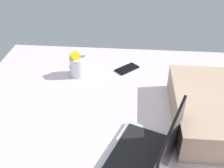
# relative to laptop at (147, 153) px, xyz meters

# --- Properties ---
(bed_mattress) EXTENTS (1.80, 1.40, 0.18)m
(bed_mattress) POSITION_rel_laptop_xyz_m (-0.04, -0.18, -0.13)
(bed_mattress) COLOR silver
(bed_mattress) RESTS_ON ground
(laptop) EXTENTS (0.39, 0.33, 0.23)m
(laptop) POSITION_rel_laptop_xyz_m (0.00, 0.00, 0.00)
(laptop) COLOR #B7BABC
(laptop) RESTS_ON bed_mattress
(snack_cup) EXTENTS (0.09, 0.09, 0.15)m
(snack_cup) POSITION_rel_laptop_xyz_m (-0.59, -0.37, 0.02)
(snack_cup) COLOR silver
(snack_cup) RESTS_ON bed_mattress
(cell_phone) EXTENTS (0.15, 0.15, 0.01)m
(cell_phone) POSITION_rel_laptop_xyz_m (-0.68, -0.10, -0.04)
(cell_phone) COLOR black
(cell_phone) RESTS_ON bed_mattress
(pillow) EXTENTS (0.52, 0.36, 0.13)m
(pillow) POSITION_rel_laptop_xyz_m (-0.26, 0.30, 0.02)
(pillow) COLOR tan
(pillow) RESTS_ON bed_mattress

